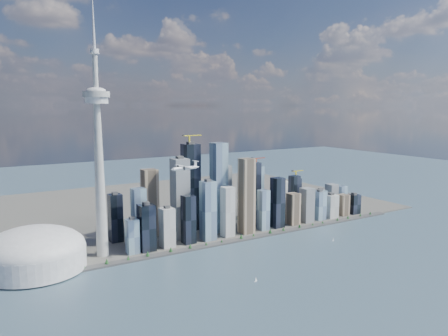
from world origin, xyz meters
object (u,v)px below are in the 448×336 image
needle_tower (99,151)px  dome_stadium (34,252)px  sailboat_west (256,280)px  airplane (185,168)px  sailboat_east (333,240)px

needle_tower → dome_stadium: bearing=-175.9°
sailboat_west → needle_tower: bearing=117.6°
needle_tower → airplane: (160.43, -91.61, -37.22)m
needle_tower → airplane: needle_tower is taller
needle_tower → dome_stadium: needle_tower is taller
dome_stadium → airplane: 349.65m
dome_stadium → airplane: airplane is taller
needle_tower → sailboat_east: needle_tower is taller
needle_tower → sailboat_east: (519.49, -182.21, -233.18)m
needle_tower → airplane: size_ratio=7.65×
needle_tower → sailboat_east: size_ratio=66.43×
dome_stadium → sailboat_west: size_ratio=20.79×
sailboat_west → sailboat_east: bearing=10.6°
sailboat_west → dome_stadium: bearing=133.0°
needle_tower → sailboat_west: bearing=-54.0°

